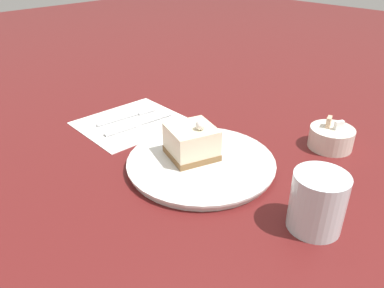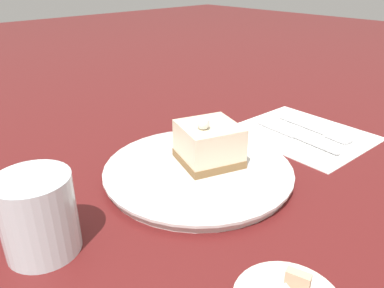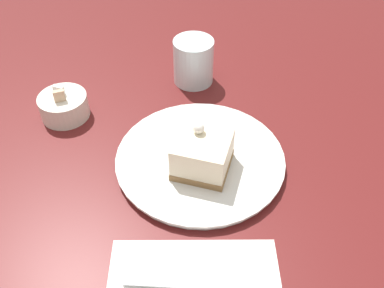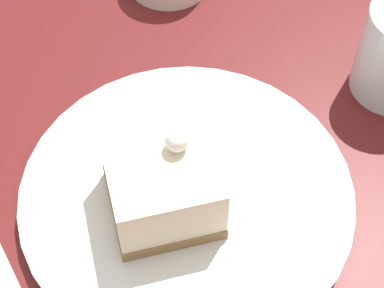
{
  "view_description": "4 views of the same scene",
  "coord_description": "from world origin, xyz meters",
  "px_view_note": "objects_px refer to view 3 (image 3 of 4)",
  "views": [
    {
      "loc": [
        0.42,
        -0.46,
        0.38
      ],
      "look_at": [
        -0.0,
        -0.04,
        0.05
      ],
      "focal_mm": 35.0,
      "sensor_mm": 36.0,
      "label": 1
    },
    {
      "loc": [
        0.35,
        0.33,
        0.29
      ],
      "look_at": [
        0.02,
        -0.02,
        0.06
      ],
      "focal_mm": 35.0,
      "sensor_mm": 36.0,
      "label": 2
    },
    {
      "loc": [
        -0.49,
        0.01,
        0.53
      ],
      "look_at": [
        -0.01,
        -0.01,
        0.06
      ],
      "focal_mm": 40.0,
      "sensor_mm": 36.0,
      "label": 3
    },
    {
      "loc": [
        -0.15,
        -0.26,
        0.47
      ],
      "look_at": [
        0.02,
        -0.01,
        0.06
      ],
      "focal_mm": 60.0,
      "sensor_mm": 36.0,
      "label": 4
    }
  ],
  "objects_px": {
    "plate": "(200,159)",
    "sugar_bowl": "(64,106)",
    "drinking_glass": "(193,61)",
    "cake_slice": "(202,154)",
    "knife": "(204,286)"
  },
  "relations": [
    {
      "from": "plate",
      "to": "cake_slice",
      "type": "relative_size",
      "value": 2.59
    },
    {
      "from": "plate",
      "to": "cake_slice",
      "type": "height_order",
      "value": "cake_slice"
    },
    {
      "from": "knife",
      "to": "sugar_bowl",
      "type": "distance_m",
      "value": 0.43
    },
    {
      "from": "plate",
      "to": "sugar_bowl",
      "type": "relative_size",
      "value": 3.14
    },
    {
      "from": "knife",
      "to": "drinking_glass",
      "type": "height_order",
      "value": "drinking_glass"
    },
    {
      "from": "sugar_bowl",
      "to": "drinking_glass",
      "type": "distance_m",
      "value": 0.27
    },
    {
      "from": "sugar_bowl",
      "to": "knife",
      "type": "bearing_deg",
      "value": -146.7
    },
    {
      "from": "sugar_bowl",
      "to": "drinking_glass",
      "type": "height_order",
      "value": "drinking_glass"
    },
    {
      "from": "plate",
      "to": "cake_slice",
      "type": "distance_m",
      "value": 0.04
    },
    {
      "from": "knife",
      "to": "drinking_glass",
      "type": "xyz_separation_m",
      "value": [
        0.46,
        -0.01,
        0.04
      ]
    },
    {
      "from": "drinking_glass",
      "to": "cake_slice",
      "type": "bearing_deg",
      "value": -179.68
    },
    {
      "from": "cake_slice",
      "to": "plate",
      "type": "bearing_deg",
      "value": 23.38
    },
    {
      "from": "plate",
      "to": "sugar_bowl",
      "type": "distance_m",
      "value": 0.28
    },
    {
      "from": "sugar_bowl",
      "to": "drinking_glass",
      "type": "bearing_deg",
      "value": -67.68
    },
    {
      "from": "plate",
      "to": "cake_slice",
      "type": "bearing_deg",
      "value": -175.47
    }
  ]
}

